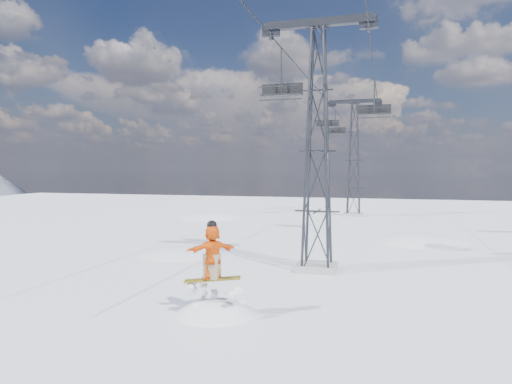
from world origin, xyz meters
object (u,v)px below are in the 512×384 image
lift_tower_near (317,152)px  snowboarder_jump (216,362)px  lift_tower_far (354,161)px  lift_chair_near (282,91)px

lift_tower_near → snowboarder_jump: (-2.25, -7.10, -7.09)m
lift_tower_far → snowboarder_jump: bearing=-94.0°
snowboarder_jump → lift_chair_near: bearing=89.7°
lift_tower_near → lift_chair_near: 4.54m
lift_tower_near → lift_tower_far: same height
snowboarder_jump → lift_tower_far: bearing=86.0°
lift_tower_far → snowboarder_jump: lift_tower_far is taller
lift_tower_near → snowboarder_jump: bearing=-107.6°
lift_tower_far → snowboarder_jump: (-2.25, -32.10, -7.09)m
lift_chair_near → snowboarder_jump: bearing=-90.3°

